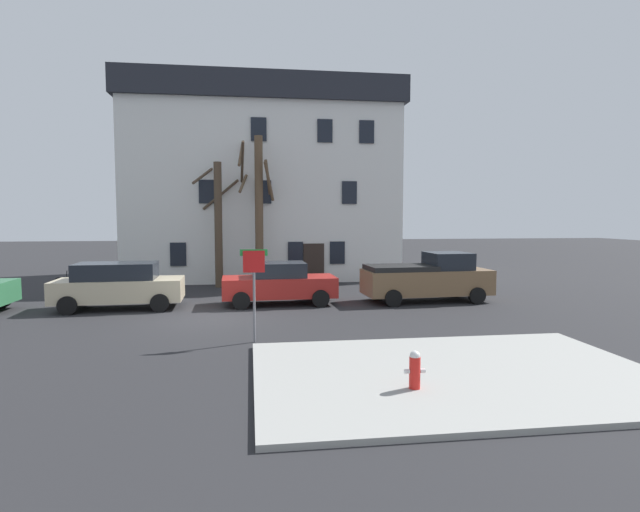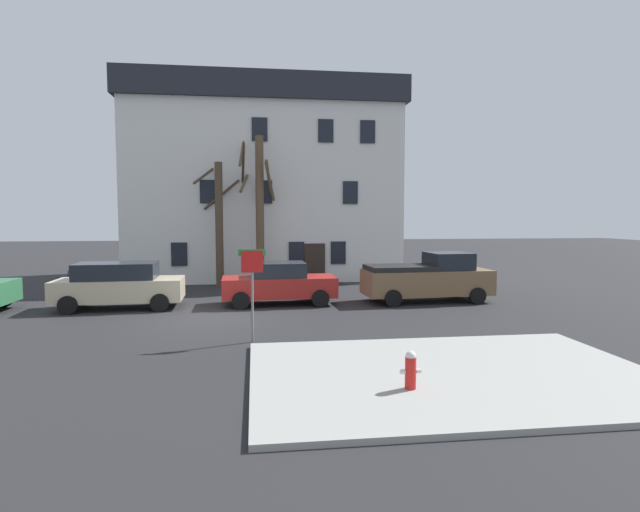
{
  "view_description": "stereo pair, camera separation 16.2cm",
  "coord_description": "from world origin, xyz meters",
  "views": [
    {
      "loc": [
        1.5,
        -17.52,
        3.5
      ],
      "look_at": [
        4.35,
        2.85,
        1.9
      ],
      "focal_mm": 28.25,
      "sensor_mm": 36.0,
      "label": 1
    },
    {
      "loc": [
        1.66,
        -17.54,
        3.5
      ],
      "look_at": [
        4.35,
        2.85,
        1.9
      ],
      "focal_mm": 28.25,
      "sensor_mm": 36.0,
      "label": 2
    }
  ],
  "objects": [
    {
      "name": "ground_plane",
      "position": [
        0.0,
        0.0,
        0.0
      ],
      "size": [
        120.0,
        120.0,
        0.0
      ],
      "primitive_type": "plane",
      "color": "#262628"
    },
    {
      "name": "sidewalk_slab",
      "position": [
        5.97,
        -7.2,
        0.06
      ],
      "size": [
        8.84,
        6.09,
        0.12
      ],
      "primitive_type": "cube",
      "color": "#999993",
      "rests_on": "ground_plane"
    },
    {
      "name": "building_main",
      "position": [
        2.32,
        12.88,
        5.56
      ],
      "size": [
        15.35,
        8.38,
        11.01
      ],
      "color": "white",
      "rests_on": "ground_plane"
    },
    {
      "name": "tree_bare_near",
      "position": [
        0.01,
        7.98,
        3.4
      ],
      "size": [
        2.57,
        2.51,
        7.11
      ],
      "color": "#4C3D2D",
      "rests_on": "ground_plane"
    },
    {
      "name": "tree_bare_mid",
      "position": [
        1.96,
        7.96,
        3.98
      ],
      "size": [
        1.82,
        1.83,
        7.52
      ],
      "color": "brown",
      "rests_on": "ground_plane"
    },
    {
      "name": "car_beige_wagon",
      "position": [
        -3.46,
        2.36,
        0.92
      ],
      "size": [
        4.74,
        2.24,
        1.77
      ],
      "color": "#C6B793",
      "rests_on": "ground_plane"
    },
    {
      "name": "car_red_sedan",
      "position": [
        2.65,
        2.53,
        0.85
      ],
      "size": [
        4.55,
        2.19,
        1.69
      ],
      "color": "#AD231E",
      "rests_on": "ground_plane"
    },
    {
      "name": "pickup_truck_brown",
      "position": [
        8.79,
        2.37,
        0.98
      ],
      "size": [
        5.3,
        2.36,
        2.03
      ],
      "color": "brown",
      "rests_on": "ground_plane"
    },
    {
      "name": "fire_hydrant",
      "position": [
        4.7,
        -8.17,
        0.51
      ],
      "size": [
        0.42,
        0.22,
        0.76
      ],
      "color": "red",
      "rests_on": "sidewalk_slab"
    },
    {
      "name": "street_sign_pole",
      "position": [
        1.61,
        -3.55,
        1.83
      ],
      "size": [
        0.76,
        0.07,
        2.61
      ],
      "color": "slate",
      "rests_on": "ground_plane"
    },
    {
      "name": "bicycle_leaning",
      "position": [
        -6.74,
        7.04,
        0.37
      ],
      "size": [
        1.75,
        0.19,
        1.03
      ],
      "color": "black",
      "rests_on": "ground_plane"
    }
  ]
}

